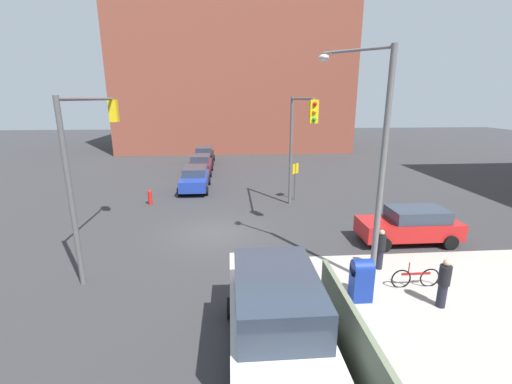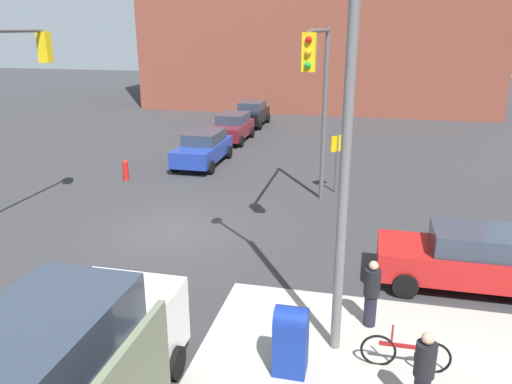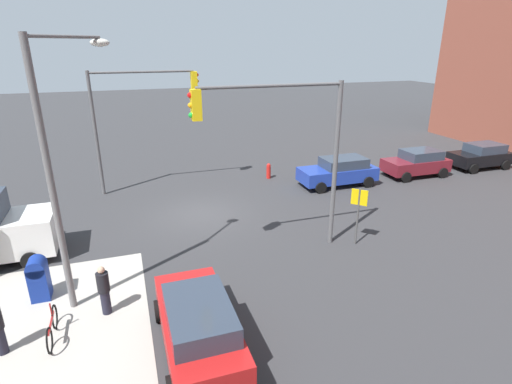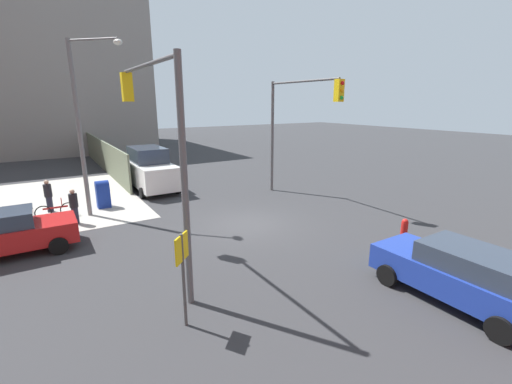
% 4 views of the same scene
% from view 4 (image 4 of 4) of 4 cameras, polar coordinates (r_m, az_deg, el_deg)
% --- Properties ---
extents(ground_plane, '(120.00, 120.00, 0.00)m').
position_cam_4_polar(ground_plane, '(15.51, -1.51, -5.37)').
color(ground_plane, '#333335').
extents(sidewalk_corner, '(12.00, 12.00, 0.01)m').
position_cam_4_polar(sidewalk_corner, '(22.21, -35.30, -1.91)').
color(sidewalk_corner, '#ADA89E').
rests_on(sidewalk_corner, ground).
extents(construction_fence, '(23.08, 0.12, 2.40)m').
position_cam_4_polar(construction_fence, '(32.59, -24.76, 6.09)').
color(construction_fence, slate).
rests_on(construction_fence, ground).
extents(building_loft_east, '(20.00, 24.00, 16.68)m').
position_cam_4_polar(building_loft_east, '(48.61, -34.41, 15.81)').
color(building_loft_east, gray).
rests_on(building_loft_east, ground).
extents(traffic_signal_nw_corner, '(5.65, 0.36, 6.50)m').
position_cam_4_polar(traffic_signal_nw_corner, '(10.62, -16.44, 10.45)').
color(traffic_signal_nw_corner, '#59595B').
rests_on(traffic_signal_nw_corner, ground).
extents(traffic_signal_se_corner, '(5.63, 0.36, 6.50)m').
position_cam_4_polar(traffic_signal_se_corner, '(19.08, 6.58, 12.56)').
color(traffic_signal_se_corner, '#59595B').
rests_on(traffic_signal_se_corner, ground).
extents(street_lamp_corner, '(2.08, 1.97, 8.00)m').
position_cam_4_polar(street_lamp_corner, '(17.57, -26.65, 11.16)').
color(street_lamp_corner, slate).
rests_on(street_lamp_corner, ground).
extents(warning_sign_two_way, '(0.48, 0.48, 2.40)m').
position_cam_4_polar(warning_sign_two_way, '(8.38, -12.13, -11.71)').
color(warning_sign_two_way, '#4C4C4C').
rests_on(warning_sign_two_way, ground).
extents(mailbox_blue, '(0.56, 0.64, 1.43)m').
position_cam_4_polar(mailbox_blue, '(19.42, -24.17, -0.19)').
color(mailbox_blue, navy).
rests_on(mailbox_blue, ground).
extents(fire_hydrant, '(0.26, 0.26, 0.94)m').
position_cam_4_polar(fire_hydrant, '(14.68, 23.46, -5.80)').
color(fire_hydrant, red).
rests_on(fire_hydrant, ground).
extents(hatchback_blue, '(4.45, 2.02, 1.62)m').
position_cam_4_polar(hatchback_blue, '(11.01, 31.00, -11.53)').
color(hatchback_blue, '#1E389E').
rests_on(hatchback_blue, ground).
extents(hatchback_red, '(2.02, 4.44, 1.62)m').
position_cam_4_polar(hatchback_red, '(15.10, -36.52, -5.55)').
color(hatchback_red, '#B21919').
rests_on(hatchback_red, ground).
extents(van_white_delivery, '(5.40, 2.32, 2.62)m').
position_cam_4_polar(van_white_delivery, '(22.42, -17.27, 3.65)').
color(van_white_delivery, white).
rests_on(van_white_delivery, ground).
extents(pedestrian_crossing, '(0.36, 0.36, 1.64)m').
position_cam_4_polar(pedestrian_crossing, '(19.82, -31.30, -0.52)').
color(pedestrian_crossing, black).
rests_on(pedestrian_crossing, ground).
extents(pedestrian_waiting, '(0.36, 0.36, 1.61)m').
position_cam_4_polar(pedestrian_waiting, '(17.33, -28.06, -2.09)').
color(pedestrian_waiting, black).
rests_on(pedestrian_waiting, ground).
extents(bicycle_leaning_on_fence, '(0.05, 1.75, 0.97)m').
position_cam_4_polar(bicycle_leaning_on_fence, '(18.79, -30.36, -2.73)').
color(bicycle_leaning_on_fence, black).
rests_on(bicycle_leaning_on_fence, ground).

